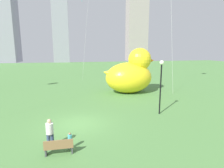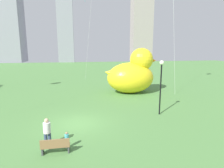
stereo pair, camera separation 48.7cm
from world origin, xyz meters
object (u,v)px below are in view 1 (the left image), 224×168
(person_child, at_px, (70,140))
(lamppost, at_px, (161,77))
(person_adult, at_px, (50,132))
(giant_inflatable_duck, at_px, (131,74))
(park_bench, at_px, (59,147))

(person_child, bearing_deg, lamppost, 29.04)
(person_adult, bearing_deg, person_child, -19.87)
(person_child, distance_m, lamppost, 9.28)
(person_child, relative_size, lamppost, 0.21)
(person_adult, bearing_deg, giant_inflatable_duck, 54.21)
(giant_inflatable_duck, bearing_deg, lamppost, -90.35)
(person_adult, distance_m, giant_inflatable_duck, 15.34)
(park_bench, height_order, lamppost, lamppost)
(giant_inflatable_duck, height_order, lamppost, giant_inflatable_duck)
(park_bench, bearing_deg, person_adult, 120.10)
(person_adult, relative_size, lamppost, 0.37)
(lamppost, bearing_deg, person_adult, -156.28)
(park_bench, xyz_separation_m, giant_inflatable_duck, (8.40, 13.30, 2.01))
(person_child, bearing_deg, person_adult, 160.13)
(park_bench, distance_m, giant_inflatable_duck, 15.86)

